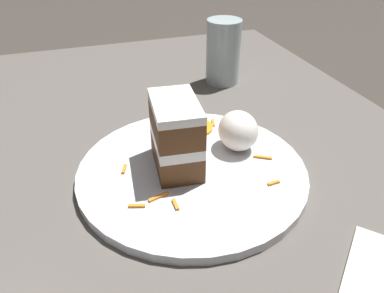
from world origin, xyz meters
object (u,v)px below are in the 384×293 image
at_px(plate, 192,171).
at_px(orange_garnish, 196,127).
at_px(cream_dollop, 238,131).
at_px(cake_slice, 176,135).
at_px(drinking_glass, 223,56).

relative_size(plate, orange_garnish, 5.82).
bearing_deg(cream_dollop, orange_garnish, -150.22).
distance_m(plate, orange_garnish, 0.10).
bearing_deg(plate, cake_slice, -123.27).
bearing_deg(plate, cream_dollop, 107.95).
relative_size(cake_slice, drinking_glass, 0.79).
height_order(cake_slice, orange_garnish, cake_slice).
relative_size(plate, cake_slice, 3.11).
xyz_separation_m(cake_slice, cream_dollop, (-0.01, 0.09, -0.02)).
bearing_deg(orange_garnish, cake_slice, -34.08).
distance_m(cake_slice, orange_garnish, 0.11).
distance_m(plate, cream_dollop, 0.09).
height_order(cream_dollop, orange_garnish, cream_dollop).
height_order(plate, orange_garnish, orange_garnish).
height_order(cream_dollop, drinking_glass, drinking_glass).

